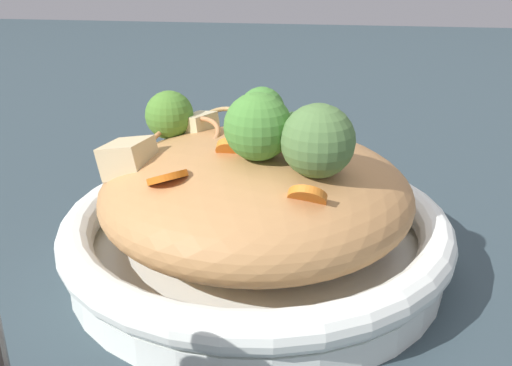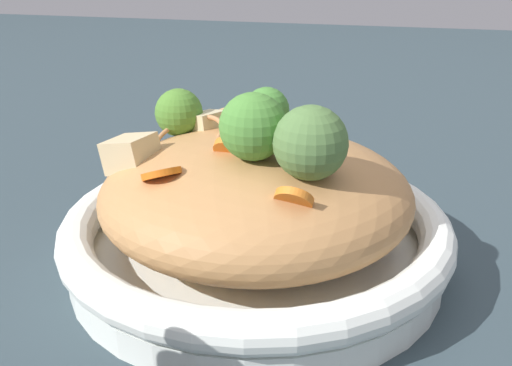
% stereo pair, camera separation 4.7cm
% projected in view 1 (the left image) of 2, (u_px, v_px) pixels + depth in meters
% --- Properties ---
extents(ground_plane, '(3.00, 3.00, 0.00)m').
position_uv_depth(ground_plane, '(256.00, 264.00, 0.50)').
color(ground_plane, '#314047').
extents(serving_bowl, '(0.32, 0.32, 0.05)m').
position_uv_depth(serving_bowl, '(256.00, 236.00, 0.49)').
color(serving_bowl, white).
rests_on(serving_bowl, ground_plane).
extents(noodle_heap, '(0.25, 0.25, 0.09)m').
position_uv_depth(noodle_heap, '(256.00, 192.00, 0.47)').
color(noodle_heap, '#B47F4B').
rests_on(noodle_heap, serving_bowl).
extents(broccoli_florets, '(0.19, 0.15, 0.07)m').
position_uv_depth(broccoli_florets, '(258.00, 128.00, 0.44)').
color(broccoli_florets, '#A3B979').
rests_on(broccoli_florets, serving_bowl).
extents(carrot_coins, '(0.13, 0.10, 0.03)m').
position_uv_depth(carrot_coins, '(245.00, 169.00, 0.42)').
color(carrot_coins, orange).
rests_on(carrot_coins, serving_bowl).
extents(zucchini_slices, '(0.06, 0.12, 0.04)m').
position_uv_depth(zucchini_slices, '(262.00, 128.00, 0.50)').
color(zucchini_slices, beige).
rests_on(zucchini_slices, serving_bowl).
extents(chicken_chunks, '(0.08, 0.11, 0.03)m').
position_uv_depth(chicken_chunks, '(152.00, 147.00, 0.47)').
color(chicken_chunks, '#D3B887').
rests_on(chicken_chunks, serving_bowl).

